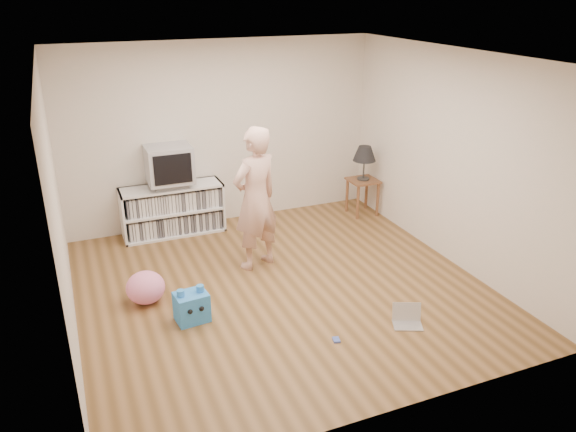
# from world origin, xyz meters

# --- Properties ---
(ground) EXTENTS (4.50, 4.50, 0.00)m
(ground) POSITION_xyz_m (0.00, 0.00, 0.00)
(ground) COLOR brown
(ground) RESTS_ON ground
(walls) EXTENTS (4.52, 4.52, 2.60)m
(walls) POSITION_xyz_m (0.00, 0.00, 1.30)
(walls) COLOR silver
(walls) RESTS_ON ground
(ceiling) EXTENTS (4.50, 4.50, 0.01)m
(ceiling) POSITION_xyz_m (0.00, 0.00, 2.60)
(ceiling) COLOR white
(ceiling) RESTS_ON walls
(media_unit) EXTENTS (1.40, 0.45, 0.70)m
(media_unit) POSITION_xyz_m (-0.82, 2.04, 0.35)
(media_unit) COLOR white
(media_unit) RESTS_ON ground
(dvd_deck) EXTENTS (0.45, 0.35, 0.07)m
(dvd_deck) POSITION_xyz_m (-0.82, 2.02, 0.73)
(dvd_deck) COLOR gray
(dvd_deck) RESTS_ON media_unit
(crt_tv) EXTENTS (0.60, 0.53, 0.50)m
(crt_tv) POSITION_xyz_m (-0.82, 2.02, 1.02)
(crt_tv) COLOR #A6A6AC
(crt_tv) RESTS_ON dvd_deck
(side_table) EXTENTS (0.42, 0.42, 0.55)m
(side_table) POSITION_xyz_m (1.99, 1.65, 0.42)
(side_table) COLOR brown
(side_table) RESTS_ON ground
(table_lamp) EXTENTS (0.34, 0.34, 0.52)m
(table_lamp) POSITION_xyz_m (1.99, 1.65, 0.94)
(table_lamp) COLOR #333333
(table_lamp) RESTS_ON side_table
(person) EXTENTS (0.75, 0.62, 1.77)m
(person) POSITION_xyz_m (-0.07, 0.64, 0.89)
(person) COLOR beige
(person) RESTS_ON ground
(laptop) EXTENTS (0.36, 0.33, 0.20)m
(laptop) POSITION_xyz_m (0.92, -1.20, 0.06)
(laptop) COLOR silver
(laptop) RESTS_ON ground
(playing_cards) EXTENTS (0.08, 0.10, 0.02)m
(playing_cards) POSITION_xyz_m (0.11, -1.19, 0.01)
(playing_cards) COLOR #4960C4
(playing_cards) RESTS_ON ground
(plush_blue) EXTENTS (0.36, 0.31, 0.38)m
(plush_blue) POSITION_xyz_m (-1.12, -0.28, 0.16)
(plush_blue) COLOR #2C86E5
(plush_blue) RESTS_ON ground
(plush_pink) EXTENTS (0.54, 0.54, 0.36)m
(plush_pink) POSITION_xyz_m (-1.50, 0.27, 0.18)
(plush_pink) COLOR pink
(plush_pink) RESTS_ON ground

